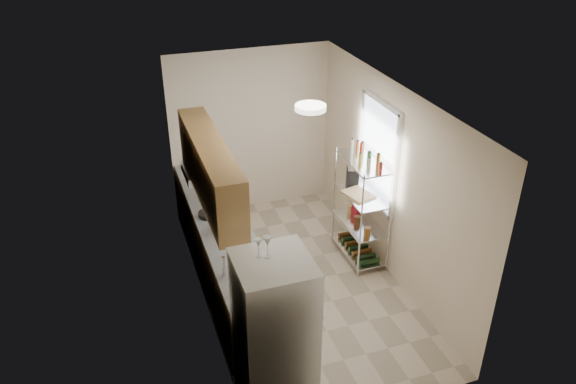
# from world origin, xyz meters

# --- Properties ---
(room) EXTENTS (2.52, 4.42, 2.62)m
(room) POSITION_xyz_m (0.00, 0.00, 1.30)
(room) COLOR beige
(room) RESTS_ON ground
(counter_run) EXTENTS (0.63, 3.51, 0.90)m
(counter_run) POSITION_xyz_m (-0.92, 0.44, 0.45)
(counter_run) COLOR #A78247
(counter_run) RESTS_ON ground
(upper_cabinets) EXTENTS (0.33, 2.20, 0.72)m
(upper_cabinets) POSITION_xyz_m (-1.05, 0.10, 1.81)
(upper_cabinets) COLOR #A78247
(upper_cabinets) RESTS_ON room
(range_hood) EXTENTS (0.50, 0.60, 0.12)m
(range_hood) POSITION_xyz_m (-1.00, 0.90, 1.39)
(range_hood) COLOR #B7BABC
(range_hood) RESTS_ON room
(window) EXTENTS (0.06, 1.00, 1.46)m
(window) POSITION_xyz_m (1.23, 0.35, 1.55)
(window) COLOR white
(window) RESTS_ON room
(bakers_rack) EXTENTS (0.45, 0.90, 1.73)m
(bakers_rack) POSITION_xyz_m (1.00, 0.30, 1.11)
(bakers_rack) COLOR silver
(bakers_rack) RESTS_ON ground
(ceiling_dome) EXTENTS (0.34, 0.34, 0.05)m
(ceiling_dome) POSITION_xyz_m (0.00, -0.30, 2.57)
(ceiling_dome) COLOR white
(ceiling_dome) RESTS_ON room
(refrigerator) EXTENTS (0.70, 0.70, 1.71)m
(refrigerator) POSITION_xyz_m (-0.87, -1.69, 0.85)
(refrigerator) COLOR white
(refrigerator) RESTS_ON ground
(wine_glass_a) EXTENTS (0.07, 0.07, 0.18)m
(wine_glass_a) POSITION_xyz_m (-0.97, -1.57, 1.80)
(wine_glass_a) COLOR silver
(wine_glass_a) RESTS_ON refrigerator
(wine_glass_b) EXTENTS (0.08, 0.08, 0.22)m
(wine_glass_b) POSITION_xyz_m (-0.90, -1.60, 1.82)
(wine_glass_b) COLOR silver
(wine_glass_b) RESTS_ON refrigerator
(rice_cooker) EXTENTS (0.23, 0.23, 0.19)m
(rice_cooker) POSITION_xyz_m (-0.92, 0.20, 0.99)
(rice_cooker) COLOR silver
(rice_cooker) RESTS_ON counter_run
(frying_pan_large) EXTENTS (0.29, 0.29, 0.05)m
(frying_pan_large) POSITION_xyz_m (-1.02, 0.61, 0.92)
(frying_pan_large) COLOR black
(frying_pan_large) RESTS_ON counter_run
(frying_pan_small) EXTENTS (0.25, 0.25, 0.04)m
(frying_pan_small) POSITION_xyz_m (-0.90, 1.11, 0.92)
(frying_pan_small) COLOR black
(frying_pan_small) RESTS_ON counter_run
(cutting_board) EXTENTS (0.40, 0.46, 0.03)m
(cutting_board) POSITION_xyz_m (0.94, 0.29, 1.02)
(cutting_board) COLOR tan
(cutting_board) RESTS_ON bakers_rack
(espresso_machine) EXTENTS (0.21, 0.26, 0.26)m
(espresso_machine) POSITION_xyz_m (1.01, 0.63, 1.14)
(espresso_machine) COLOR black
(espresso_machine) RESTS_ON bakers_rack
(storage_bag) EXTENTS (0.11, 0.15, 0.16)m
(storage_bag) POSITION_xyz_m (1.04, 0.48, 0.64)
(storage_bag) COLOR maroon
(storage_bag) RESTS_ON bakers_rack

